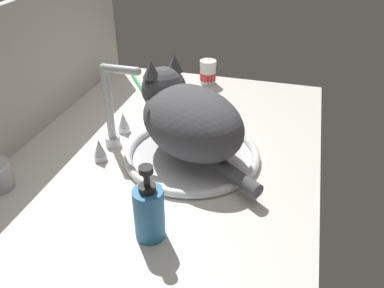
{
  "coord_description": "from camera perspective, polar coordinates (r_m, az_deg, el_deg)",
  "views": [
    {
      "loc": [
        -83.82,
        -29.2,
        60.1
      ],
      "look_at": [
        -2.4,
        -6.47,
        7.0
      ],
      "focal_mm": 37.62,
      "sensor_mm": 36.0,
      "label": 1
    }
  ],
  "objects": [
    {
      "name": "cat",
      "position": [
        0.98,
        -0.77,
        3.92
      ],
      "size": [
        34.39,
        37.35,
        20.87
      ],
      "color": "#4C4C51",
      "rests_on": "sink_basin"
    },
    {
      "name": "toothbrush",
      "position": [
        1.43,
        -7.66,
        8.53
      ],
      "size": [
        16.56,
        12.29,
        1.7
      ],
      "color": "#3FB266",
      "rests_on": "countertop"
    },
    {
      "name": "faucet",
      "position": [
        1.04,
        -11.18,
        3.89
      ],
      "size": [
        17.78,
        11.43,
        22.84
      ],
      "color": "silver",
      "rests_on": "countertop"
    },
    {
      "name": "backsplash_wall",
      "position": [
        1.16,
        -22.26,
        8.96
      ],
      "size": [
        102.2,
        2.4,
        38.25
      ],
      "primitive_type": "cube",
      "color": "beige",
      "rests_on": "ground"
    },
    {
      "name": "countertop",
      "position": [
        1.06,
        -3.01,
        -1.35
      ],
      "size": [
        102.2,
        75.87,
        3.0
      ],
      "primitive_type": "cube",
      "color": "silver",
      "rests_on": "ground"
    },
    {
      "name": "soap_pump_bottle",
      "position": [
        0.77,
        -6.11,
        -9.56
      ],
      "size": [
        5.87,
        5.87,
        16.39
      ],
      "color": "teal",
      "rests_on": "countertop"
    },
    {
      "name": "sink_basin",
      "position": [
        1.02,
        -0.0,
        -1.48
      ],
      "size": [
        34.29,
        34.29,
        2.1
      ],
      "color": "white",
      "rests_on": "countertop"
    },
    {
      "name": "pill_bottle",
      "position": [
        1.42,
        2.27,
        10.04
      ],
      "size": [
        5.71,
        5.71,
        8.29
      ],
      "color": "white",
      "rests_on": "countertop"
    }
  ]
}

